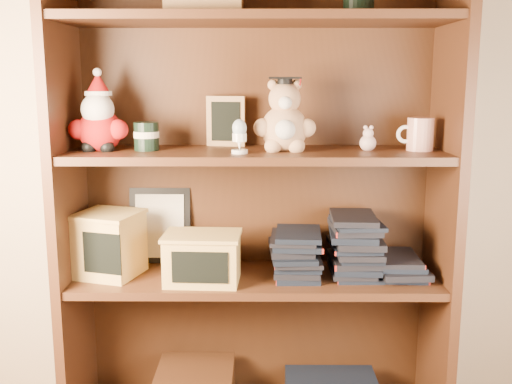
% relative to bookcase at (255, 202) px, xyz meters
% --- Properties ---
extents(bookcase, '(1.20, 0.35, 1.60)m').
position_rel_bookcase_xyz_m(bookcase, '(0.00, 0.00, 0.00)').
color(bookcase, '#442513').
rests_on(bookcase, ground).
extents(shelf_lower, '(1.14, 0.33, 0.02)m').
position_rel_bookcase_xyz_m(shelf_lower, '(0.00, -0.05, -0.24)').
color(shelf_lower, '#442513').
rests_on(shelf_lower, ground).
extents(shelf_upper, '(1.14, 0.33, 0.02)m').
position_rel_bookcase_xyz_m(shelf_upper, '(0.00, -0.05, 0.16)').
color(shelf_upper, '#442513').
rests_on(shelf_upper, ground).
extents(santa_plush, '(0.18, 0.13, 0.26)m').
position_rel_bookcase_xyz_m(santa_plush, '(-0.47, -0.06, 0.26)').
color(santa_plush, '#A50F0F').
rests_on(santa_plush, shelf_upper).
extents(teachers_tin, '(0.08, 0.08, 0.09)m').
position_rel_bookcase_xyz_m(teachers_tin, '(-0.33, -0.05, 0.22)').
color(teachers_tin, black).
rests_on(teachers_tin, shelf_upper).
extents(chalkboard_plaque, '(0.13, 0.08, 0.16)m').
position_rel_bookcase_xyz_m(chalkboard_plaque, '(-0.10, 0.06, 0.25)').
color(chalkboard_plaque, '#9E7547').
rests_on(chalkboard_plaque, shelf_upper).
extents(egg_cup, '(0.05, 0.05, 0.10)m').
position_rel_bookcase_xyz_m(egg_cup, '(-0.05, -0.13, 0.23)').
color(egg_cup, white).
rests_on(egg_cup, shelf_upper).
extents(grad_teddy_bear, '(0.19, 0.16, 0.23)m').
position_rel_bookcase_xyz_m(grad_teddy_bear, '(0.09, -0.06, 0.26)').
color(grad_teddy_bear, tan).
rests_on(grad_teddy_bear, shelf_upper).
extents(pink_figurine, '(0.05, 0.05, 0.08)m').
position_rel_bookcase_xyz_m(pink_figurine, '(0.34, -0.05, 0.20)').
color(pink_figurine, beige).
rests_on(pink_figurine, shelf_upper).
extents(teacher_mug, '(0.11, 0.08, 0.10)m').
position_rel_bookcase_xyz_m(teacher_mug, '(0.50, -0.05, 0.22)').
color(teacher_mug, silver).
rests_on(teacher_mug, shelf_upper).
extents(certificate_frame, '(0.20, 0.05, 0.25)m').
position_rel_bookcase_xyz_m(certificate_frame, '(-0.32, 0.09, -0.10)').
color(certificate_frame, black).
rests_on(certificate_frame, shelf_lower).
extents(treats_box, '(0.23, 0.23, 0.20)m').
position_rel_bookcase_xyz_m(treats_box, '(-0.46, -0.05, -0.13)').
color(treats_box, '#D7AE58').
rests_on(treats_box, shelf_lower).
extents(pencils_box, '(0.24, 0.18, 0.15)m').
position_rel_bookcase_xyz_m(pencils_box, '(-0.16, -0.12, -0.15)').
color(pencils_box, '#D7AE58').
rests_on(pencils_box, shelf_lower).
extents(book_stack_left, '(0.14, 0.20, 0.14)m').
position_rel_bookcase_xyz_m(book_stack_left, '(0.12, -0.05, -0.16)').
color(book_stack_left, black).
rests_on(book_stack_left, shelf_lower).
extents(book_stack_mid, '(0.14, 0.20, 0.19)m').
position_rel_bookcase_xyz_m(book_stack_mid, '(0.32, -0.05, -0.13)').
color(book_stack_mid, black).
rests_on(book_stack_mid, shelf_lower).
extents(book_stack_right, '(0.14, 0.20, 0.06)m').
position_rel_bookcase_xyz_m(book_stack_right, '(0.46, -0.05, -0.20)').
color(book_stack_right, black).
rests_on(book_stack_right, shelf_lower).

